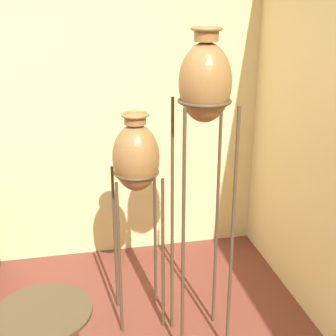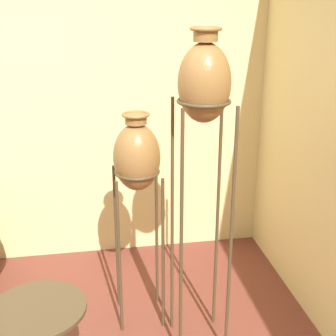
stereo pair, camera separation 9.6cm
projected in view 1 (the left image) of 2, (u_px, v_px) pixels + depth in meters
wall_back at (17, 99)px, 3.51m from camera, size 7.80×0.06×2.70m
vase_stand_tall at (205, 92)px, 2.47m from camera, size 0.31×0.31×1.93m
vase_stand_medium at (136, 161)px, 2.85m from camera, size 0.30×0.30×1.43m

